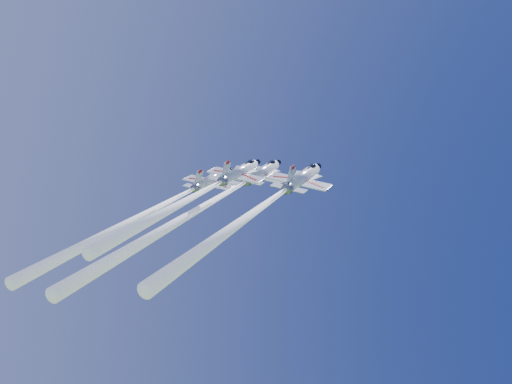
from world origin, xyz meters
TOP-DOWN VIEW (x-y plane):
  - jet_lead at (-11.63, -2.58)m, footprint 40.28×27.28m
  - jet_left at (-17.70, 2.29)m, footprint 35.01×23.63m
  - jet_right at (-7.52, -10.96)m, footprint 37.15×24.64m
  - jet_slot at (-17.34, -8.89)m, footprint 29.21×19.27m

SIDE VIEW (x-z plane):
  - jet_right at x=-7.52m, z-range 82.31..118.30m
  - jet_left at x=-17.70m, z-range 83.48..118.32m
  - jet_slot at x=-17.34m, z-range 86.98..115.03m
  - jet_lead at x=-11.63m, z-range 81.36..121.66m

